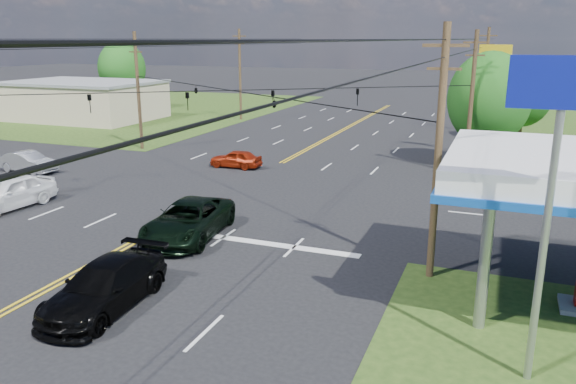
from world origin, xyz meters
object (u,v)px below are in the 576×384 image
at_px(pole_right_far, 485,79).
at_px(tree_right_a, 489,99).
at_px(pole_ne, 471,102).
at_px(tree_right_b, 524,94).
at_px(pole_nw, 138,90).
at_px(tree_far_l, 122,68).
at_px(pole_se, 438,152).
at_px(suv_black, 105,286).
at_px(sedan_silver, 28,162).
at_px(pickup_white, 9,193).
at_px(retail_nw, 84,101).
at_px(polesign_se, 559,130).
at_px(pickup_dkgreen, 188,220).
at_px(pole_left_far, 240,73).

relative_size(pole_right_far, tree_right_a, 1.22).
distance_m(pole_ne, pole_right_far, 19.00).
bearing_deg(pole_ne, tree_right_b, 76.87).
distance_m(pole_nw, tree_far_l, 29.83).
xyz_separation_m(pole_se, pole_ne, (0.00, 18.00, 0.00)).
xyz_separation_m(tree_right_a, suv_black, (-11.00, -27.68, -4.07)).
xyz_separation_m(tree_right_a, sedan_silver, (-29.24, -13.00, -4.16)).
relative_size(suv_black, pickup_white, 1.05).
xyz_separation_m(pole_ne, pole_right_far, (0.00, 19.00, 0.25)).
distance_m(tree_right_a, sedan_silver, 32.27).
xyz_separation_m(retail_nw, sedan_silver, (14.76, -23.00, -1.29)).
height_order(retail_nw, polesign_se, polesign_se).
bearing_deg(pickup_dkgreen, pole_left_far, 105.00).
height_order(tree_right_b, pickup_dkgreen, tree_right_b).
distance_m(pole_se, tree_right_a, 21.02).
distance_m(pole_left_far, sedan_silver, 29.43).
height_order(pole_nw, pickup_white, pole_nw).
bearing_deg(pole_nw, pole_right_far, 36.16).
xyz_separation_m(pole_se, pole_left_far, (-26.00, 37.00, 0.25)).
bearing_deg(sedan_silver, pole_left_far, -0.04).
xyz_separation_m(pole_nw, tree_right_a, (27.00, 3.00, -0.05)).
bearing_deg(tree_right_b, retail_nw, -177.54).
height_order(pole_se, pole_nw, same).
xyz_separation_m(pole_nw, pickup_dkgreen, (14.96, -17.50, -4.07)).
bearing_deg(pole_left_far, sedan_silver, -94.41).
relative_size(tree_far_l, pickup_dkgreen, 1.44).
relative_size(retail_nw, pole_right_far, 1.60).
bearing_deg(polesign_se, tree_far_l, 135.84).
height_order(tree_right_a, pickup_white, tree_right_a).
bearing_deg(pole_nw, pole_se, -34.70).
relative_size(pole_left_far, polesign_se, 1.17).
bearing_deg(tree_far_l, pickup_dkgreen, -50.02).
bearing_deg(tree_right_a, polesign_se, -84.95).
height_order(pickup_dkgreen, sedan_silver, pickup_dkgreen).
bearing_deg(retail_nw, tree_right_a, -12.80).
bearing_deg(pole_left_far, tree_right_a, -30.65).
distance_m(pickup_dkgreen, polesign_se, 16.91).
height_order(pole_nw, sedan_silver, pole_nw).
bearing_deg(tree_right_b, tree_right_a, -101.77).
relative_size(pickup_white, polesign_se, 0.61).
bearing_deg(pole_right_far, pole_nw, -143.84).
height_order(pole_se, pole_right_far, pole_right_far).
relative_size(pole_se, tree_right_b, 1.34).
distance_m(tree_far_l, suv_black, 59.31).
distance_m(pole_se, sedan_silver, 29.65).
bearing_deg(pole_se, polesign_se, -60.53).
relative_size(retail_nw, pole_se, 1.68).
relative_size(retail_nw, pickup_dkgreen, 2.64).
height_order(retail_nw, pole_se, pole_se).
distance_m(pole_se, tree_far_l, 60.88).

